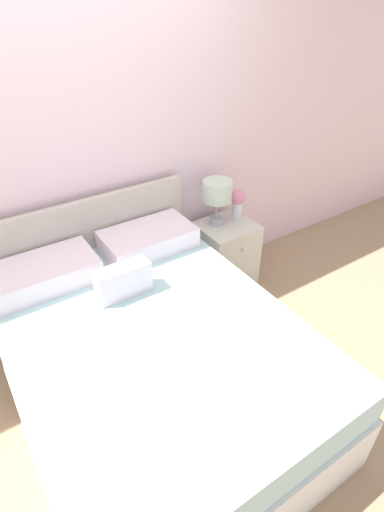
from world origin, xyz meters
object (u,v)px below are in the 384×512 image
bed (151,358)px  flower_vase (238,201)px  table_lamp (217,193)px  nightstand (225,254)px

bed → flower_vase: bearing=31.2°
table_lamp → flower_vase: bearing=-3.8°
nightstand → flower_vase: size_ratio=2.30×
nightstand → table_lamp: bearing=133.8°
table_lamp → nightstand: bearing=-46.2°
bed → nightstand: size_ratio=3.40×
table_lamp → flower_vase: table_lamp is taller
bed → table_lamp: bearing=36.5°
table_lamp → bed: bearing=-143.5°
bed → nightstand: 1.26m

